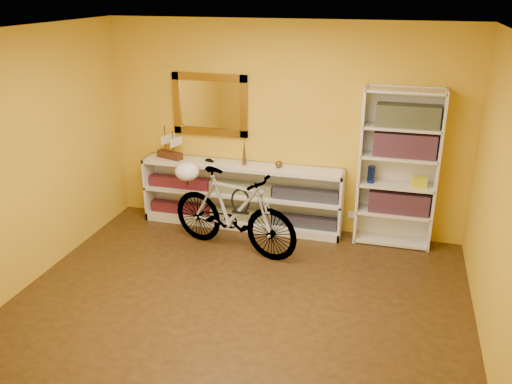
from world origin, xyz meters
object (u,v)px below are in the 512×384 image
(bicycle, at_px, (233,211))
(helmet, at_px, (187,171))
(bookcase, at_px, (398,169))
(console_unit, at_px, (241,196))

(bicycle, height_order, helmet, bicycle)
(bicycle, xyz_separation_m, helmet, (-0.63, 0.16, 0.38))
(bookcase, height_order, bicycle, bookcase)
(helmet, bearing_deg, bookcase, 12.31)
(bookcase, distance_m, bicycle, 1.98)
(bookcase, height_order, helmet, bookcase)
(bicycle, distance_m, helmet, 0.75)
(bookcase, bearing_deg, console_unit, -179.25)
(console_unit, xyz_separation_m, bookcase, (1.91, 0.03, 0.52))
(console_unit, distance_m, helmet, 0.86)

